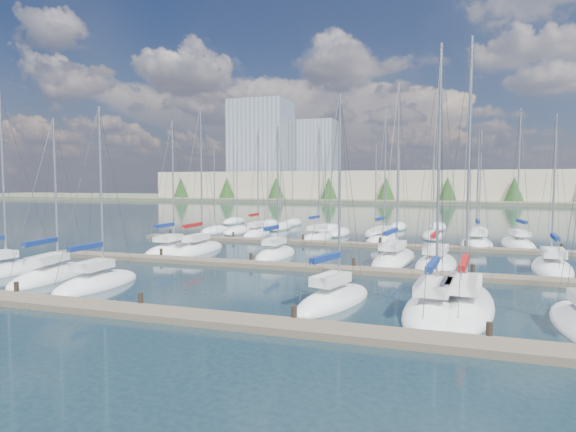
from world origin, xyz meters
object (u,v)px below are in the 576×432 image
(sailboat_l, at_px, (436,264))
(sailboat_i, at_px, (199,250))
(sailboat_b, at_px, (52,276))
(sailboat_h, at_px, (171,250))
(sailboat_d, at_px, (334,300))
(sailboat_e, at_px, (434,309))
(sailboat_n, at_px, (257,234))
(sailboat_p, at_px, (383,240))
(sailboat_m, at_px, (552,268))
(sailboat_r, at_px, (518,244))
(sailboat_q, at_px, (477,244))
(sailboat_c, at_px, (97,283))
(sailboat_k, at_px, (394,259))
(sailboat_j, at_px, (275,254))
(sailboat_o, at_px, (317,238))
(sailboat_f, at_px, (464,305))

(sailboat_l, bearing_deg, sailboat_i, -178.06)
(sailboat_b, bearing_deg, sailboat_i, 66.98)
(sailboat_h, bearing_deg, sailboat_d, -37.48)
(sailboat_e, bearing_deg, sailboat_n, 130.92)
(sailboat_i, relative_size, sailboat_b, 1.23)
(sailboat_n, bearing_deg, sailboat_d, -63.57)
(sailboat_p, bearing_deg, sailboat_m, -38.27)
(sailboat_r, distance_m, sailboat_q, 3.99)
(sailboat_b, xyz_separation_m, sailboat_h, (1.02, 12.61, 0.00))
(sailboat_d, xyz_separation_m, sailboat_c, (-14.54, -0.45, -0.01))
(sailboat_n, bearing_deg, sailboat_c, -89.98)
(sailboat_e, height_order, sailboat_h, sailboat_e)
(sailboat_l, distance_m, sailboat_m, 7.95)
(sailboat_k, relative_size, sailboat_l, 1.13)
(sailboat_j, xyz_separation_m, sailboat_o, (0.15, 12.96, 0.01))
(sailboat_i, height_order, sailboat_h, sailboat_i)
(sailboat_k, relative_size, sailboat_p, 1.05)
(sailboat_n, bearing_deg, sailboat_q, -5.94)
(sailboat_r, bearing_deg, sailboat_b, -144.51)
(sailboat_p, xyz_separation_m, sailboat_c, (-13.49, -28.07, -0.00))
(sailboat_k, xyz_separation_m, sailboat_p, (-2.58, 13.01, 0.00))
(sailboat_j, xyz_separation_m, sailboat_e, (13.29, -14.02, -0.00))
(sailboat_k, xyz_separation_m, sailboat_f, (4.88, -13.45, -0.01))
(sailboat_o, xyz_separation_m, sailboat_e, (13.13, -26.98, -0.01))
(sailboat_b, relative_size, sailboat_r, 0.79)
(sailboat_o, relative_size, sailboat_e, 0.95)
(sailboat_o, height_order, sailboat_h, sailboat_o)
(sailboat_k, bearing_deg, sailboat_o, 134.27)
(sailboat_d, distance_m, sailboat_p, 27.64)
(sailboat_p, bearing_deg, sailboat_h, -133.96)
(sailboat_r, relative_size, sailboat_f, 1.00)
(sailboat_e, bearing_deg, sailboat_m, 66.40)
(sailboat_o, relative_size, sailboat_f, 0.91)
(sailboat_d, relative_size, sailboat_l, 0.88)
(sailboat_p, bearing_deg, sailboat_i, -132.39)
(sailboat_b, distance_m, sailboat_f, 25.53)
(sailboat_o, distance_m, sailboat_h, 16.88)
(sailboat_r, xyz_separation_m, sailboat_c, (-26.73, -28.55, -0.00))
(sailboat_j, xyz_separation_m, sailboat_l, (13.05, -0.61, -0.01))
(sailboat_l, bearing_deg, sailboat_d, -104.72)
(sailboat_l, relative_size, sailboat_e, 0.96)
(sailboat_j, distance_m, sailboat_r, 24.87)
(sailboat_r, bearing_deg, sailboat_n, 173.36)
(sailboat_p, height_order, sailboat_m, sailboat_p)
(sailboat_o, bearing_deg, sailboat_l, -40.57)
(sailboat_o, height_order, sailboat_q, sailboat_o)
(sailboat_d, distance_m, sailboat_r, 30.63)
(sailboat_d, xyz_separation_m, sailboat_p, (-1.05, 27.62, -0.01))
(sailboat_j, relative_size, sailboat_m, 0.99)
(sailboat_p, xyz_separation_m, sailboat_e, (6.05, -27.66, -0.00))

